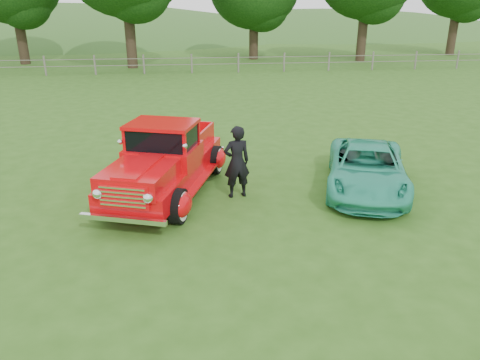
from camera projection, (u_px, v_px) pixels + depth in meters
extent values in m
plane|color=#2B5216|center=(215.00, 231.00, 9.59)|extent=(140.00, 140.00, 0.00)
ellipsoid|color=#2D5720|center=(54.00, 73.00, 63.12)|extent=(84.00, 60.00, 18.00)
ellipsoid|color=#2D5720|center=(320.00, 58.00, 70.57)|extent=(72.00, 52.00, 14.00)
cube|color=#656055|center=(192.00, 64.00, 29.76)|extent=(48.00, 0.04, 0.04)
cube|color=#656055|center=(191.00, 58.00, 29.62)|extent=(48.00, 0.04, 0.04)
cylinder|color=#2E2317|center=(21.00, 36.00, 33.49)|extent=(0.70, 0.70, 3.96)
cylinder|color=#2E2317|center=(130.00, 31.00, 31.43)|extent=(0.70, 0.70, 4.84)
cylinder|color=#2E2317|center=(254.00, 34.00, 36.31)|extent=(0.70, 0.70, 3.74)
cylinder|color=#2E2317|center=(362.00, 31.00, 35.21)|extent=(0.70, 0.70, 4.40)
cylinder|color=#2E2317|center=(453.00, 29.00, 39.01)|extent=(0.70, 0.70, 4.18)
cylinder|color=black|center=(105.00, 200.00, 10.12)|extent=(0.47, 0.80, 0.76)
cylinder|color=black|center=(178.00, 206.00, 9.81)|extent=(0.47, 0.80, 0.76)
cylinder|color=black|center=(157.00, 156.00, 12.95)|extent=(0.47, 0.80, 0.76)
cylinder|color=black|center=(215.00, 160.00, 12.64)|extent=(0.47, 0.80, 0.76)
cube|color=red|center=(166.00, 170.00, 11.31)|extent=(2.94, 4.86, 0.44)
ellipsoid|color=red|center=(102.00, 198.00, 10.12)|extent=(0.63, 0.84, 0.54)
ellipsoid|color=red|center=(182.00, 205.00, 9.78)|extent=(0.63, 0.84, 0.54)
ellipsoid|color=red|center=(155.00, 154.00, 12.95)|extent=(0.63, 0.84, 0.54)
ellipsoid|color=red|center=(218.00, 158.00, 12.61)|extent=(0.63, 0.84, 0.54)
cube|color=red|center=(139.00, 177.00, 9.75)|extent=(1.77, 1.94, 0.42)
cube|color=red|center=(164.00, 155.00, 11.07)|extent=(1.94, 1.79, 0.44)
cube|color=black|center=(162.00, 136.00, 10.90)|extent=(1.72, 1.52, 0.50)
cube|color=red|center=(162.00, 124.00, 10.80)|extent=(1.83, 1.64, 0.08)
cube|color=red|center=(183.00, 140.00, 12.41)|extent=(1.73, 2.22, 0.45)
cube|color=white|center=(123.00, 197.00, 9.06)|extent=(1.04, 0.43, 0.50)
cube|color=white|center=(123.00, 219.00, 9.12)|extent=(1.74, 0.67, 0.10)
cube|color=white|center=(195.00, 147.00, 13.58)|extent=(1.65, 0.64, 0.10)
imported|color=teal|center=(367.00, 168.00, 11.46)|extent=(3.03, 4.40, 1.12)
imported|color=black|center=(237.00, 162.00, 10.95)|extent=(0.71, 0.53, 1.74)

